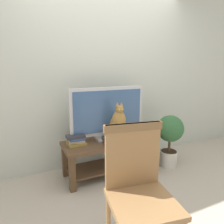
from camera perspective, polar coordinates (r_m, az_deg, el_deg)
ground_plane at (r=2.60m, az=6.50°, el=-21.26°), size 12.00×12.00×0.00m
back_wall at (r=3.07m, az=-2.89°, el=11.67°), size 7.00×0.12×2.80m
tv_stand at (r=2.83m, az=-0.43°, el=-10.59°), size 1.25×0.49×0.48m
tv at (r=2.74m, az=-1.11°, el=-0.09°), size 1.03×0.20×0.70m
media_box at (r=2.70m, az=1.56°, el=-7.54°), size 0.35×0.25×0.08m
cat at (r=2.63m, az=1.73°, el=-3.22°), size 0.21×0.31×0.46m
wooden_chair at (r=1.65m, az=7.20°, el=-18.83°), size 0.54×0.54×1.02m
book_stack at (r=2.65m, az=-9.81°, el=-7.62°), size 0.24×0.19×0.13m
potted_plant at (r=3.10m, az=15.65°, el=-6.15°), size 0.38×0.38×0.76m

